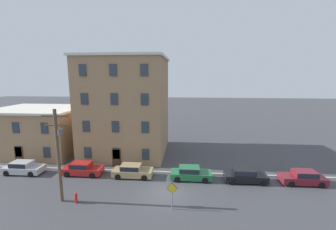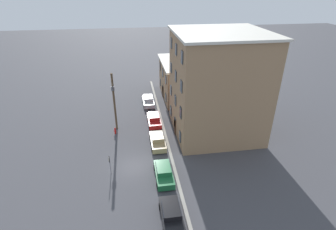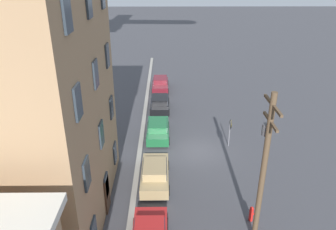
{
  "view_description": "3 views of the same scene",
  "coord_description": "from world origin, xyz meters",
  "px_view_note": "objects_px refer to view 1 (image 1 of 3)",
  "views": [
    {
      "loc": [
        1.84,
        -19.99,
        11.09
      ],
      "look_at": [
        -0.05,
        2.78,
        7.16
      ],
      "focal_mm": 24.0,
      "sensor_mm": 36.0,
      "label": 1
    },
    {
      "loc": [
        24.54,
        0.24,
        19.3
      ],
      "look_at": [
        -0.39,
        4.0,
        6.26
      ],
      "focal_mm": 28.0,
      "sensor_mm": 36.0,
      "label": 2
    },
    {
      "loc": [
        -22.34,
        2.52,
        13.34
      ],
      "look_at": [
        -1.3,
        2.3,
        3.7
      ],
      "focal_mm": 35.0,
      "sensor_mm": 36.0,
      "label": 3
    }
  ],
  "objects_px": {
    "car_silver": "(23,167)",
    "car_black": "(245,175)",
    "car_tan": "(132,170)",
    "car_green": "(190,173)",
    "car_maroon": "(303,177)",
    "utility_pole": "(58,151)",
    "caution_sign": "(172,192)",
    "fire_hydrant": "(76,198)",
    "car_red": "(82,168)"
  },
  "relations": [
    {
      "from": "car_silver",
      "to": "car_black",
      "type": "distance_m",
      "value": 25.0
    },
    {
      "from": "car_tan",
      "to": "car_green",
      "type": "distance_m",
      "value": 6.46
    },
    {
      "from": "car_maroon",
      "to": "car_tan",
      "type": "bearing_deg",
      "value": 179.5
    },
    {
      "from": "car_silver",
      "to": "utility_pole",
      "type": "relative_size",
      "value": 0.52
    },
    {
      "from": "caution_sign",
      "to": "utility_pole",
      "type": "relative_size",
      "value": 0.28
    },
    {
      "from": "caution_sign",
      "to": "fire_hydrant",
      "type": "relative_size",
      "value": 2.47
    },
    {
      "from": "car_maroon",
      "to": "caution_sign",
      "type": "distance_m",
      "value": 14.51
    },
    {
      "from": "car_red",
      "to": "car_tan",
      "type": "distance_m",
      "value": 5.83
    },
    {
      "from": "car_red",
      "to": "car_black",
      "type": "distance_m",
      "value": 18.05
    },
    {
      "from": "car_maroon",
      "to": "fire_hydrant",
      "type": "relative_size",
      "value": 4.58
    },
    {
      "from": "car_silver",
      "to": "car_green",
      "type": "relative_size",
      "value": 1.0
    },
    {
      "from": "car_red",
      "to": "car_tan",
      "type": "xyz_separation_m",
      "value": [
        5.83,
        -0.13,
        0.0
      ]
    },
    {
      "from": "car_tan",
      "to": "car_maroon",
      "type": "bearing_deg",
      "value": -0.5
    },
    {
      "from": "car_silver",
      "to": "fire_hydrant",
      "type": "relative_size",
      "value": 4.58
    },
    {
      "from": "car_silver",
      "to": "caution_sign",
      "type": "xyz_separation_m",
      "value": [
        17.63,
        -5.69,
        0.82
      ]
    },
    {
      "from": "car_tan",
      "to": "car_black",
      "type": "xyz_separation_m",
      "value": [
        12.22,
        -0.18,
        0.0
      ]
    },
    {
      "from": "fire_hydrant",
      "to": "car_red",
      "type": "bearing_deg",
      "value": 110.37
    },
    {
      "from": "car_tan",
      "to": "car_green",
      "type": "height_order",
      "value": "same"
    },
    {
      "from": "car_black",
      "to": "fire_hydrant",
      "type": "relative_size",
      "value": 4.58
    },
    {
      "from": "car_tan",
      "to": "caution_sign",
      "type": "height_order",
      "value": "caution_sign"
    },
    {
      "from": "car_maroon",
      "to": "utility_pole",
      "type": "distance_m",
      "value": 24.16
    },
    {
      "from": "car_silver",
      "to": "car_maroon",
      "type": "xyz_separation_m",
      "value": [
        30.95,
        -0.0,
        0.0
      ]
    },
    {
      "from": "car_green",
      "to": "car_black",
      "type": "height_order",
      "value": "same"
    },
    {
      "from": "car_silver",
      "to": "car_black",
      "type": "relative_size",
      "value": 1.0
    },
    {
      "from": "car_silver",
      "to": "car_maroon",
      "type": "height_order",
      "value": "same"
    },
    {
      "from": "car_red",
      "to": "fire_hydrant",
      "type": "xyz_separation_m",
      "value": [
        2.12,
        -5.71,
        -0.27
      ]
    },
    {
      "from": "car_green",
      "to": "utility_pole",
      "type": "relative_size",
      "value": 0.52
    },
    {
      "from": "car_red",
      "to": "utility_pole",
      "type": "height_order",
      "value": "utility_pole"
    },
    {
      "from": "car_black",
      "to": "caution_sign",
      "type": "height_order",
      "value": "caution_sign"
    },
    {
      "from": "utility_pole",
      "to": "car_black",
      "type": "bearing_deg",
      "value": 16.81
    },
    {
      "from": "car_red",
      "to": "fire_hydrant",
      "type": "distance_m",
      "value": 6.09
    },
    {
      "from": "car_silver",
      "to": "car_maroon",
      "type": "bearing_deg",
      "value": -0.0
    },
    {
      "from": "car_black",
      "to": "car_maroon",
      "type": "relative_size",
      "value": 1.0
    },
    {
      "from": "car_tan",
      "to": "car_green",
      "type": "bearing_deg",
      "value": -0.76
    },
    {
      "from": "caution_sign",
      "to": "car_silver",
      "type": "bearing_deg",
      "value": 162.11
    },
    {
      "from": "caution_sign",
      "to": "fire_hydrant",
      "type": "distance_m",
      "value": 8.63
    },
    {
      "from": "car_silver",
      "to": "car_tan",
      "type": "bearing_deg",
      "value": 0.7
    },
    {
      "from": "car_green",
      "to": "car_maroon",
      "type": "distance_m",
      "value": 11.71
    },
    {
      "from": "car_green",
      "to": "caution_sign",
      "type": "bearing_deg",
      "value": -105.7
    },
    {
      "from": "utility_pole",
      "to": "fire_hydrant",
      "type": "xyz_separation_m",
      "value": [
        1.37,
        -0.18,
        -4.24
      ]
    },
    {
      "from": "caution_sign",
      "to": "fire_hydrant",
      "type": "height_order",
      "value": "caution_sign"
    },
    {
      "from": "car_maroon",
      "to": "car_black",
      "type": "bearing_deg",
      "value": -179.82
    },
    {
      "from": "car_green",
      "to": "fire_hydrant",
      "type": "height_order",
      "value": "car_green"
    },
    {
      "from": "car_silver",
      "to": "car_green",
      "type": "distance_m",
      "value": 19.25
    },
    {
      "from": "car_tan",
      "to": "caution_sign",
      "type": "bearing_deg",
      "value": -50.35
    },
    {
      "from": "car_red",
      "to": "utility_pole",
      "type": "distance_m",
      "value": 6.85
    },
    {
      "from": "car_silver",
      "to": "caution_sign",
      "type": "bearing_deg",
      "value": -17.89
    },
    {
      "from": "car_green",
      "to": "caution_sign",
      "type": "distance_m",
      "value": 6.04
    },
    {
      "from": "car_tan",
      "to": "fire_hydrant",
      "type": "distance_m",
      "value": 6.71
    },
    {
      "from": "fire_hydrant",
      "to": "car_black",
      "type": "bearing_deg",
      "value": 18.74
    }
  ]
}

